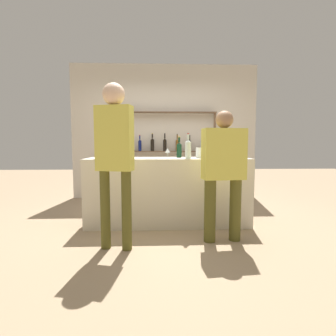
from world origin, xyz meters
TOP-DOWN VIEW (x-y plane):
  - ground_plane at (0.00, 0.00)m, footprint 16.00×16.00m
  - bar_counter at (0.00, 0.00)m, footprint 2.29×0.62m
  - back_wall at (0.00, 1.91)m, footprint 3.89×0.12m
  - back_shelf at (-0.02, 1.73)m, footprint 2.13×0.18m
  - counter_bottle_0 at (0.65, -0.05)m, footprint 0.07×0.07m
  - counter_bottle_1 at (-0.94, -0.08)m, footprint 0.08×0.08m
  - counter_bottle_2 at (0.17, 0.15)m, footprint 0.08×0.08m
  - counter_bottle_3 at (-0.85, 0.08)m, footprint 0.09×0.09m
  - counter_bottle_4 at (0.27, -0.18)m, footprint 0.08×0.08m
  - wine_glass at (-0.01, -0.03)m, footprint 0.07×0.07m
  - cork_jar at (0.46, -0.03)m, footprint 0.13×0.13m
  - customer_left at (-0.61, -0.90)m, footprint 0.41×0.25m
  - customer_right at (0.62, -0.71)m, footprint 0.51×0.26m

SIDE VIEW (x-z plane):
  - ground_plane at x=0.00m, z-range 0.00..0.00m
  - bar_counter at x=0.00m, z-range 0.00..0.95m
  - customer_right at x=0.62m, z-range 0.12..1.65m
  - cork_jar at x=0.46m, z-range 0.95..1.10m
  - wine_glass at x=-0.01m, z-range 0.99..1.13m
  - counter_bottle_2 at x=0.17m, z-range 0.92..1.23m
  - counter_bottle_3 at x=-0.85m, z-range 0.92..1.26m
  - customer_left at x=-0.61m, z-range 0.19..1.99m
  - counter_bottle_4 at x=0.27m, z-range 0.92..1.26m
  - counter_bottle_0 at x=0.65m, z-range 0.91..1.28m
  - counter_bottle_1 at x=-0.94m, z-range 0.92..1.28m
  - back_shelf at x=-0.02m, z-range 0.29..2.10m
  - back_wall at x=0.00m, z-range 0.00..2.80m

